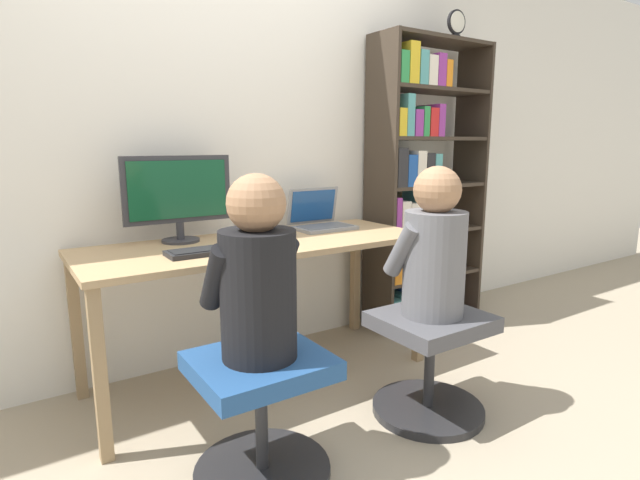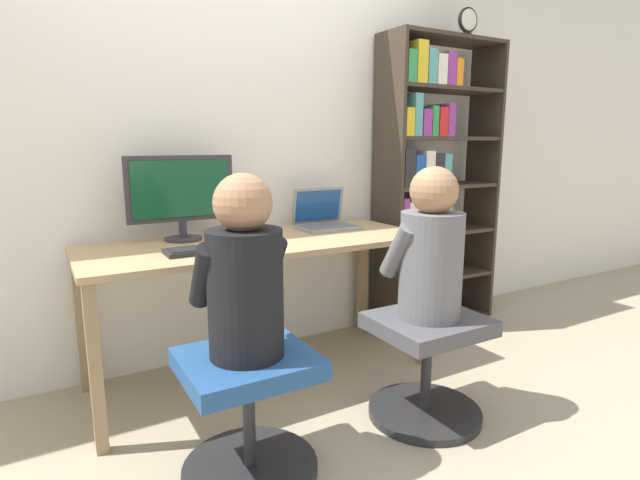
% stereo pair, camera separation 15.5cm
% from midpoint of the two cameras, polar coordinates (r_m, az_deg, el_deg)
% --- Properties ---
extents(ground_plane, '(14.00, 14.00, 0.00)m').
position_cam_midpoint_polar(ground_plane, '(2.57, -1.36, -18.15)').
color(ground_plane, tan).
extents(wall_back, '(10.00, 0.05, 2.60)m').
position_cam_midpoint_polar(wall_back, '(2.93, -8.70, 11.79)').
color(wall_back, white).
rests_on(wall_back, ground_plane).
extents(desk, '(1.79, 0.69, 0.75)m').
position_cam_midpoint_polar(desk, '(2.62, -5.04, -1.72)').
color(desk, tan).
rests_on(desk, ground_plane).
extents(desktop_monitor, '(0.55, 0.19, 0.44)m').
position_cam_midpoint_polar(desktop_monitor, '(2.65, -13.96, 4.99)').
color(desktop_monitor, '#333338').
rests_on(desktop_monitor, desk).
extents(laptop, '(0.34, 0.27, 0.24)m').
position_cam_midpoint_polar(laptop, '(2.96, 2.10, 2.28)').
color(laptop, gray).
rests_on(laptop, desk).
extents(keyboard, '(0.42, 0.15, 0.03)m').
position_cam_midpoint_polar(keyboard, '(2.37, -10.57, -1.01)').
color(keyboard, '#232326').
rests_on(keyboard, desk).
extents(computer_mouse_by_keyboard, '(0.06, 0.10, 0.03)m').
position_cam_midpoint_polar(computer_mouse_by_keyboard, '(2.47, -4.25, -0.30)').
color(computer_mouse_by_keyboard, black).
rests_on(computer_mouse_by_keyboard, desk).
extents(office_chair_left, '(0.52, 0.52, 0.49)m').
position_cam_midpoint_polar(office_chair_left, '(1.99, -5.82, -18.56)').
color(office_chair_left, '#262628').
rests_on(office_chair_left, ground_plane).
extents(office_chair_right, '(0.52, 0.52, 0.49)m').
position_cam_midpoint_polar(office_chair_right, '(2.41, 13.94, -13.29)').
color(office_chair_right, '#262628').
rests_on(office_chair_right, ground_plane).
extents(person_at_monitor, '(0.34, 0.30, 0.67)m').
position_cam_midpoint_polar(person_at_monitor, '(1.80, -6.19, -4.05)').
color(person_at_monitor, black).
rests_on(person_at_monitor, office_chair_left).
extents(person_at_laptop, '(0.34, 0.31, 0.67)m').
position_cam_midpoint_polar(person_at_laptop, '(2.26, 14.47, -1.21)').
color(person_at_laptop, slate).
rests_on(person_at_laptop, office_chair_right).
extents(bookshelf, '(0.89, 0.31, 1.93)m').
position_cam_midpoint_polar(bookshelf, '(3.46, 13.30, 4.98)').
color(bookshelf, '#382D23').
rests_on(bookshelf, ground_plane).
extents(desk_clock, '(0.15, 0.03, 0.17)m').
position_cam_midpoint_polar(desk_clock, '(3.63, 17.82, 22.76)').
color(desk_clock, black).
rests_on(desk_clock, bookshelf).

